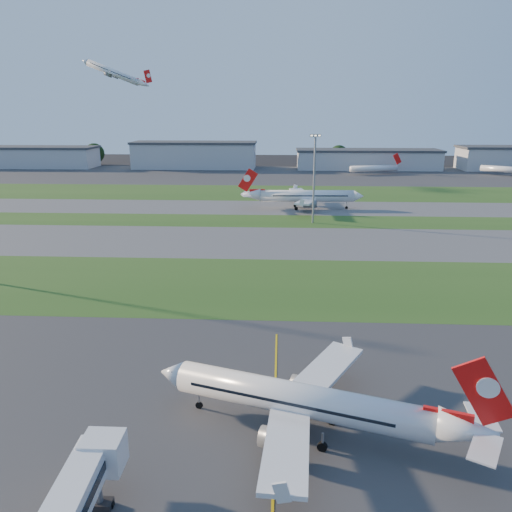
# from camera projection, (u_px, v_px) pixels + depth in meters

# --- Properties ---
(ground) EXTENTS (700.00, 700.00, 0.00)m
(ground) POSITION_uv_depth(u_px,v_px,m) (219.00, 474.00, 45.67)
(ground) COLOR black
(ground) RESTS_ON ground
(apron_near) EXTENTS (300.00, 70.00, 0.01)m
(apron_near) POSITION_uv_depth(u_px,v_px,m) (219.00, 474.00, 45.67)
(apron_near) COLOR #333335
(apron_near) RESTS_ON ground
(grass_strip_a) EXTENTS (300.00, 34.00, 0.01)m
(grass_strip_a) POSITION_uv_depth(u_px,v_px,m) (252.00, 285.00, 95.54)
(grass_strip_a) COLOR #284F1A
(grass_strip_a) RESTS_ON ground
(taxiway_a) EXTENTS (300.00, 32.00, 0.01)m
(taxiway_a) POSITION_uv_depth(u_px,v_px,m) (259.00, 242.00, 127.19)
(taxiway_a) COLOR #515154
(taxiway_a) RESTS_ON ground
(grass_strip_b) EXTENTS (300.00, 18.00, 0.01)m
(grass_strip_b) POSITION_uv_depth(u_px,v_px,m) (263.00, 221.00, 151.17)
(grass_strip_b) COLOR #284F1A
(grass_strip_b) RESTS_ON ground
(taxiway_b) EXTENTS (300.00, 26.00, 0.01)m
(taxiway_b) POSITION_uv_depth(u_px,v_px,m) (265.00, 208.00, 172.27)
(taxiway_b) COLOR #515154
(taxiway_b) RESTS_ON ground
(grass_strip_c) EXTENTS (300.00, 40.00, 0.01)m
(grass_strip_c) POSITION_uv_depth(u_px,v_px,m) (268.00, 193.00, 203.92)
(grass_strip_c) COLOR #284F1A
(grass_strip_c) RESTS_ON ground
(apron_far) EXTENTS (400.00, 80.00, 0.01)m
(apron_far) POSITION_uv_depth(u_px,v_px,m) (271.00, 175.00, 261.47)
(apron_far) COLOR #333335
(apron_far) RESTS_ON ground
(yellow_line) EXTENTS (0.25, 60.00, 0.02)m
(yellow_line) POSITION_uv_depth(u_px,v_px,m) (273.00, 476.00, 45.43)
(yellow_line) COLOR gold
(yellow_line) RESTS_ON ground
(airliner_parked) EXTENTS (31.90, 26.89, 10.28)m
(airliner_parked) POSITION_uv_depth(u_px,v_px,m) (302.00, 401.00, 50.80)
(airliner_parked) COLOR white
(airliner_parked) RESTS_ON ground
(airliner_taxiing) EXTENTS (39.15, 33.19, 12.21)m
(airliner_taxiing) POSITION_uv_depth(u_px,v_px,m) (306.00, 196.00, 168.89)
(airliner_taxiing) COLOR white
(airliner_taxiing) RESTS_ON ground
(airliner_departing) EXTENTS (33.49, 28.45, 10.46)m
(airliner_departing) POSITION_uv_depth(u_px,v_px,m) (114.00, 73.00, 251.58)
(airliner_departing) COLOR white
(mini_jet_near) EXTENTS (28.09, 9.72, 9.48)m
(mini_jet_near) POSITION_uv_depth(u_px,v_px,m) (374.00, 168.00, 261.45)
(mini_jet_near) COLOR white
(mini_jet_near) RESTS_ON ground
(mini_jet_far) EXTENTS (24.56, 17.63, 9.48)m
(mini_jet_far) POSITION_uv_depth(u_px,v_px,m) (508.00, 169.00, 256.24)
(mini_jet_far) COLOR white
(mini_jet_far) RESTS_ON ground
(light_mast_centre) EXTENTS (3.20, 0.70, 25.80)m
(light_mast_centre) POSITION_uv_depth(u_px,v_px,m) (314.00, 173.00, 144.41)
(light_mast_centre) COLOR gray
(light_mast_centre) RESTS_ON ground
(hangar_far_west) EXTENTS (91.80, 23.00, 12.20)m
(hangar_far_west) POSITION_uv_depth(u_px,v_px,m) (19.00, 157.00, 295.65)
(hangar_far_west) COLOR #A7A9AF
(hangar_far_west) RESTS_ON ground
(hangar_west) EXTENTS (71.40, 23.00, 15.20)m
(hangar_west) POSITION_uv_depth(u_px,v_px,m) (195.00, 155.00, 290.25)
(hangar_west) COLOR #A7A9AF
(hangar_west) RESTS_ON ground
(hangar_east) EXTENTS (81.60, 23.00, 11.20)m
(hangar_east) POSITION_uv_depth(u_px,v_px,m) (368.00, 159.00, 286.07)
(hangar_east) COLOR #A7A9AF
(hangar_east) RESTS_ON ground
(tree_west) EXTENTS (12.10, 12.10, 13.20)m
(tree_west) POSITION_uv_depth(u_px,v_px,m) (94.00, 153.00, 307.86)
(tree_west) COLOR black
(tree_west) RESTS_ON ground
(tree_mid_west) EXTENTS (9.90, 9.90, 10.80)m
(tree_mid_west) POSITION_uv_depth(u_px,v_px,m) (239.00, 157.00, 300.12)
(tree_mid_west) COLOR black
(tree_mid_west) RESTS_ON ground
(tree_mid_east) EXTENTS (11.55, 11.55, 12.60)m
(tree_mid_east) POSITION_uv_depth(u_px,v_px,m) (339.00, 155.00, 299.88)
(tree_mid_east) COLOR black
(tree_mid_east) RESTS_ON ground
(tree_east) EXTENTS (10.45, 10.45, 11.40)m
(tree_east) POSITION_uv_depth(u_px,v_px,m) (467.00, 157.00, 294.58)
(tree_east) COLOR black
(tree_east) RESTS_ON ground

